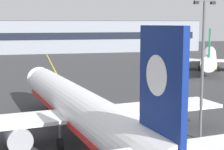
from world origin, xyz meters
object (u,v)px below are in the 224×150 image
airliner_foreground (81,109)px  airliner_background (209,58)px  apron_lamp_post (202,68)px  safety_cone_by_nose_gear (74,103)px

airliner_foreground → airliner_background: airliner_foreground is taller
apron_lamp_post → safety_cone_by_nose_gear: apron_lamp_post is taller
apron_lamp_post → safety_cone_by_nose_gear: size_ratio=25.65×
apron_lamp_post → safety_cone_by_nose_gear: 22.84m
airliner_foreground → safety_cone_by_nose_gear: (1.91, 17.03, -3.11)m
airliner_background → apron_lamp_post: apron_lamp_post is taller
airliner_foreground → apron_lamp_post: 12.79m
airliner_background → airliner_foreground: bearing=-130.8°
apron_lamp_post → safety_cone_by_nose_gear: bearing=117.5°
airliner_background → apron_lamp_post: size_ratio=2.44×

